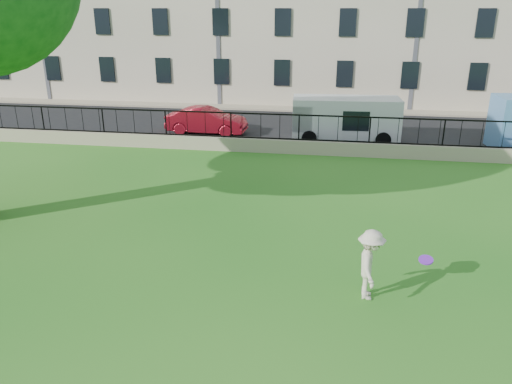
% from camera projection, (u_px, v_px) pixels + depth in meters
% --- Properties ---
extents(ground, '(120.00, 120.00, 0.00)m').
position_uv_depth(ground, '(253.00, 303.00, 10.81)').
color(ground, '#1F6A19').
rests_on(ground, ground).
extents(retaining_wall, '(50.00, 0.40, 0.60)m').
position_uv_depth(retaining_wall, '(298.00, 147.00, 21.81)').
color(retaining_wall, tan).
rests_on(retaining_wall, ground).
extents(iron_railing, '(50.00, 0.05, 1.13)m').
position_uv_depth(iron_railing, '(299.00, 128.00, 21.52)').
color(iron_railing, black).
rests_on(iron_railing, retaining_wall).
extents(street, '(60.00, 9.00, 0.01)m').
position_uv_depth(street, '(305.00, 129.00, 26.27)').
color(street, black).
rests_on(street, ground).
extents(sidewalk, '(60.00, 1.40, 0.12)m').
position_uv_depth(sidewalk, '(311.00, 110.00, 31.07)').
color(sidewalk, tan).
rests_on(sidewalk, ground).
extents(man, '(0.61, 1.04, 1.60)m').
position_uv_depth(man, '(370.00, 265.00, 10.75)').
color(man, beige).
rests_on(man, ground).
extents(frisbee, '(0.34, 0.34, 0.12)m').
position_uv_depth(frisbee, '(426.00, 260.00, 9.36)').
color(frisbee, purple).
extents(red_sedan, '(4.07, 1.53, 1.33)m').
position_uv_depth(red_sedan, '(207.00, 121.00, 25.13)').
color(red_sedan, '#A61425').
rests_on(red_sedan, street).
extents(white_van, '(5.06, 2.24, 2.08)m').
position_uv_depth(white_van, '(345.00, 120.00, 23.56)').
color(white_van, silver).
rests_on(white_van, street).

